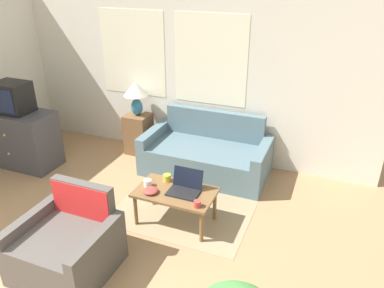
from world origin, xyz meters
The scene contains 14 objects.
wall_back centered at (0.00, 4.05, 1.31)m, with size 6.10×0.06×2.60m.
rug centered at (0.78, 2.89, 0.00)m, with size 1.66×1.99×0.01m.
couch centered at (0.70, 3.58, 0.26)m, with size 1.80×0.91×0.84m.
armchair centered at (0.10, 1.20, 0.27)m, with size 0.90×0.82×0.83m.
tv_dresser centered at (-1.97, 2.73, 0.43)m, with size 1.07×0.56×0.86m.
television centered at (-1.97, 2.73, 1.08)m, with size 0.49×0.38×0.44m.
side_table centered at (-0.54, 3.76, 0.32)m, with size 0.37×0.37×0.65m.
table_lamp centered at (-0.54, 3.76, 1.02)m, with size 0.39×0.39×0.54m.
coffee_table centered at (0.78, 2.27, 0.38)m, with size 0.92×0.54×0.43m.
laptop centered at (0.88, 2.32, 0.48)m, with size 0.36×0.30×0.25m.
cup_navy centered at (0.43, 2.26, 0.47)m, with size 0.09×0.09×0.08m.
cup_yellow centered at (0.59, 2.45, 0.47)m, with size 0.09×0.09×0.09m.
cup_white centered at (1.13, 2.08, 0.46)m, with size 0.08×0.08×0.07m.
snack_bowl centered at (0.53, 2.14, 0.46)m, with size 0.17×0.17×0.06m.
Camera 1 is at (2.33, -1.04, 2.78)m, focal length 35.00 mm.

